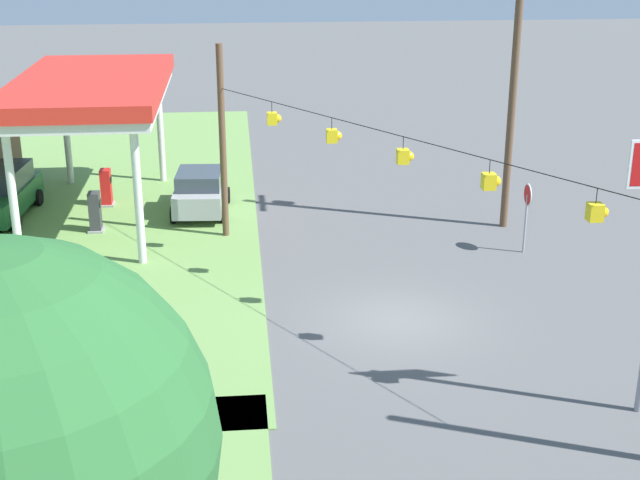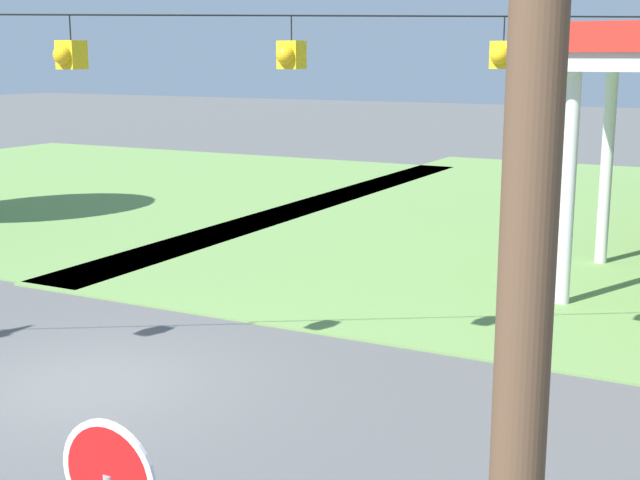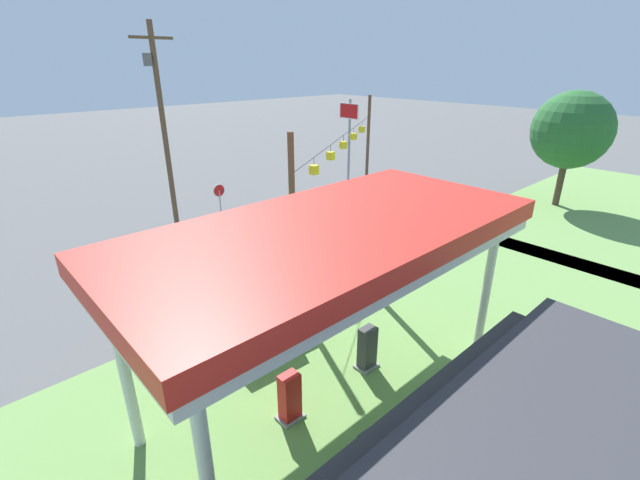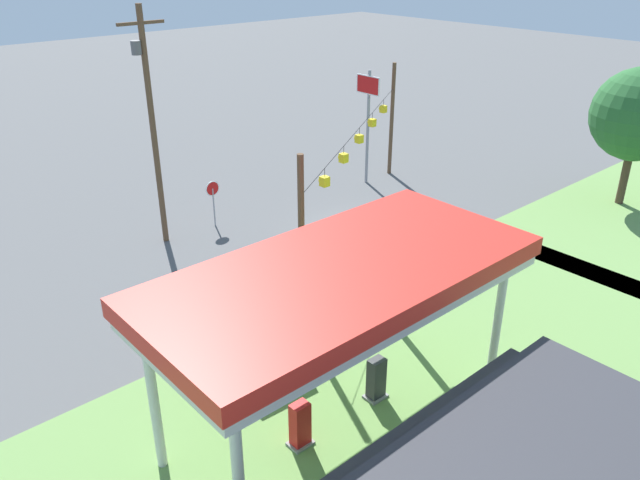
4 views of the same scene
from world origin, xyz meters
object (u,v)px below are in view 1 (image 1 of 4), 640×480
at_px(fuel_pump_far, 106,189).
at_px(stop_sign_roadside, 527,203).
at_px(utility_pole_main, 515,61).
at_px(fuel_pump_near, 95,213).
at_px(car_at_pumps_front, 200,191).
at_px(tree_west_verge, 9,447).
at_px(car_at_pumps_rear, 2,193).
at_px(gas_station_canopy, 91,91).

distance_m(fuel_pump_far, stop_sign_roadside, 16.73).
bearing_deg(utility_pole_main, fuel_pump_near, 87.15).
height_order(car_at_pumps_front, tree_west_verge, tree_west_verge).
xyz_separation_m(car_at_pumps_rear, tree_west_verge, (-24.85, -6.36, 4.14)).
distance_m(fuel_pump_far, car_at_pumps_rear, 4.00).
bearing_deg(utility_pole_main, tree_west_verge, 149.72).
distance_m(gas_station_canopy, utility_pole_main, 15.58).
bearing_deg(gas_station_canopy, stop_sign_roadside, -109.01).
bearing_deg(fuel_pump_far, car_at_pumps_front, -109.42).
relative_size(car_at_pumps_rear, stop_sign_roadside, 2.08).
xyz_separation_m(gas_station_canopy, fuel_pump_far, (1.61, -0.00, -4.28)).
distance_m(gas_station_canopy, car_at_pumps_front, 5.61).
height_order(fuel_pump_near, utility_pole_main, utility_pole_main).
relative_size(utility_pole_main, tree_west_verge, 1.46).
height_order(fuel_pump_far, tree_west_verge, tree_west_verge).
bearing_deg(car_at_pumps_front, utility_pole_main, -99.41).
bearing_deg(car_at_pumps_front, gas_station_canopy, 97.23).
relative_size(stop_sign_roadside, utility_pole_main, 0.22).
xyz_separation_m(fuel_pump_far, stop_sign_roadside, (-6.85, -15.23, 1.09)).
bearing_deg(fuel_pump_near, car_at_pumps_front, -64.12).
xyz_separation_m(fuel_pump_far, utility_pole_main, (-3.98, -15.35, 5.50)).
bearing_deg(gas_station_canopy, car_at_pumps_front, -86.21).
height_order(gas_station_canopy, stop_sign_roadside, gas_station_canopy).
xyz_separation_m(fuel_pump_near, utility_pole_main, (-0.76, -15.35, 5.50)).
bearing_deg(stop_sign_roadside, car_at_pumps_rear, -106.79).
relative_size(gas_station_canopy, car_at_pumps_rear, 2.22).
distance_m(fuel_pump_far, car_at_pumps_front, 4.07).
distance_m(car_at_pumps_front, car_at_pumps_rear, 7.68).
xyz_separation_m(fuel_pump_near, fuel_pump_far, (3.21, 0.00, 0.00)).
bearing_deg(fuel_pump_far, tree_west_verge, -174.46).
xyz_separation_m(fuel_pump_near, tree_west_verge, (-22.73, -2.52, 4.42)).
height_order(fuel_pump_far, stop_sign_roadside, stop_sign_roadside).
xyz_separation_m(gas_station_canopy, stop_sign_roadside, (-5.25, -15.23, -3.19)).
height_order(fuel_pump_near, stop_sign_roadside, stop_sign_roadside).
bearing_deg(utility_pole_main, car_at_pumps_rear, 81.47).
height_order(stop_sign_roadside, utility_pole_main, utility_pole_main).
height_order(fuel_pump_far, utility_pole_main, utility_pole_main).
relative_size(fuel_pump_near, stop_sign_roadside, 0.61).
relative_size(car_at_pumps_rear, utility_pole_main, 0.46).
xyz_separation_m(fuel_pump_far, car_at_pumps_rear, (-1.10, 3.84, 0.27)).
bearing_deg(car_at_pumps_rear, fuel_pump_far, 110.10).
bearing_deg(tree_west_verge, utility_pole_main, -30.28).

